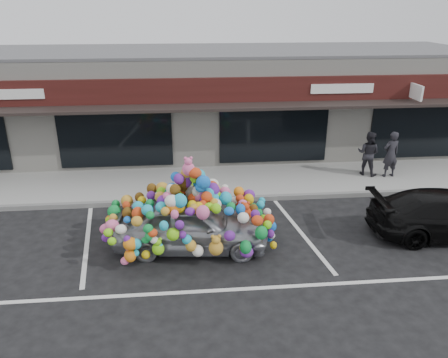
{
  "coord_description": "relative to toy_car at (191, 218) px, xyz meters",
  "views": [
    {
      "loc": [
        -0.42,
        -10.57,
        6.09
      ],
      "look_at": [
        0.7,
        1.4,
        1.25
      ],
      "focal_mm": 35.0,
      "sensor_mm": 36.0,
      "label": 1
    }
  ],
  "objects": [
    {
      "name": "shop_building",
      "position": [
        0.34,
        8.76,
        1.3
      ],
      "size": [
        24.0,
        7.2,
        4.31
      ],
      "color": "silver",
      "rests_on": "ground"
    },
    {
      "name": "pedestrian_b",
      "position": [
        6.62,
        4.43,
        0.11
      ],
      "size": [
        1.02,
        0.99,
        1.65
      ],
      "primitive_type": "imported",
      "rotation": [
        0.0,
        0.0,
        2.47
      ],
      "color": "black",
      "rests_on": "sidewalk"
    },
    {
      "name": "ground",
      "position": [
        0.33,
        0.32,
        -0.86
      ],
      "size": [
        90.0,
        90.0,
        0.0
      ],
      "primitive_type": "plane",
      "color": "black",
      "rests_on": "ground"
    },
    {
      "name": "parking_stripe_left",
      "position": [
        -2.87,
        0.52,
        -0.86
      ],
      "size": [
        0.73,
        4.37,
        0.01
      ],
      "primitive_type": "cube",
      "rotation": [
        0.0,
        0.0,
        0.14
      ],
      "color": "silver",
      "rests_on": "ground"
    },
    {
      "name": "kerb",
      "position": [
        0.33,
        2.82,
        -0.79
      ],
      "size": [
        26.0,
        0.18,
        0.16
      ],
      "primitive_type": "cube",
      "color": "slate",
      "rests_on": "ground"
    },
    {
      "name": "parking_stripe_mid",
      "position": [
        3.13,
        0.52,
        -0.86
      ],
      "size": [
        0.73,
        4.37,
        0.01
      ],
      "primitive_type": "cube",
      "rotation": [
        0.0,
        0.0,
        0.14
      ],
      "color": "silver",
      "rests_on": "ground"
    },
    {
      "name": "lane_line",
      "position": [
        2.33,
        -1.98,
        -0.86
      ],
      "size": [
        14.0,
        0.12,
        0.01
      ],
      "primitive_type": "cube",
      "color": "silver",
      "rests_on": "ground"
    },
    {
      "name": "sidewalk",
      "position": [
        0.33,
        4.32,
        -0.79
      ],
      "size": [
        26.0,
        3.0,
        0.15
      ],
      "primitive_type": "cube",
      "color": "#9B9B96",
      "rests_on": "ground"
    },
    {
      "name": "toy_car",
      "position": [
        0.0,
        0.0,
        0.0
      ],
      "size": [
        2.97,
        4.52,
        2.54
      ],
      "rotation": [
        0.0,
        0.0,
        1.47
      ],
      "color": "#A2AAAC",
      "rests_on": "ground"
    },
    {
      "name": "pedestrian_a",
      "position": [
        7.36,
        4.16,
        0.14
      ],
      "size": [
        0.69,
        0.52,
        1.71
      ],
      "primitive_type": "imported",
      "rotation": [
        0.0,
        0.0,
        3.32
      ],
      "color": "#222327",
      "rests_on": "sidewalk"
    }
  ]
}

